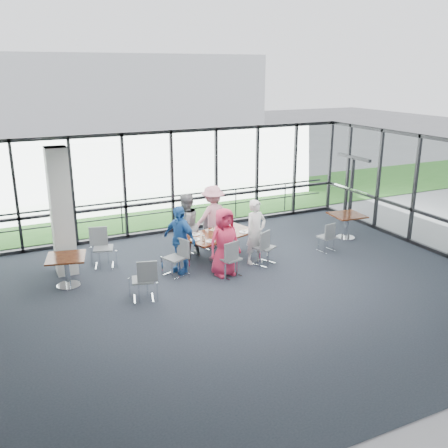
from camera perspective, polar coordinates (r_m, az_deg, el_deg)
name	(u,v)px	position (r m, az deg, el deg)	size (l,w,h in m)	color
floor	(248,292)	(11.72, 2.73, -7.78)	(12.00, 10.00, 0.02)	#1D242D
ceiling	(250,155)	(10.75, 2.97, 7.89)	(12.00, 10.00, 0.04)	white
wall_front	(422,326)	(7.46, 21.69, -10.79)	(12.00, 0.10, 3.20)	silver
curtain_wall_back	(172,182)	(15.56, -5.94, 4.78)	(12.00, 0.10, 3.20)	white
curtain_wall_right	(443,198)	(14.86, 23.70, 2.79)	(0.10, 10.00, 3.20)	white
exit_door	(351,189)	(17.57, 14.36, 3.94)	(0.12, 1.60, 2.10)	black
structural_column	(61,212)	(12.86, -18.09, 1.31)	(0.50, 0.50, 3.20)	silver
apron	(131,197)	(20.59, -10.55, 3.06)	(80.00, 70.00, 0.02)	slate
grass_strip	(146,208)	(18.71, -8.92, 1.80)	(80.00, 5.00, 0.01)	#1F5B18
hangar_main	(104,94)	(42.35, -13.59, 14.25)	(24.00, 10.00, 6.00)	silver
guard_rail	(167,211)	(16.38, -6.54, 1.43)	(0.06, 0.06, 12.00)	#2D2D33
main_table	(219,238)	(13.35, -0.56, -1.58)	(2.19, 1.60, 0.75)	#381009
side_table_left	(66,261)	(12.32, -17.57, -4.06)	(1.06, 1.06, 0.75)	#381009
side_table_right	(347,218)	(15.54, 13.87, 0.70)	(1.00, 1.00, 0.75)	#381009
diner_near_left	(224,242)	(12.31, 0.03, -2.09)	(0.85, 0.55, 1.73)	#CF284D
diner_near_right	(256,232)	(13.11, 3.65, -0.90)	(0.63, 0.46, 1.73)	silver
diner_far_left	(186,226)	(13.52, -4.39, -0.21)	(0.87, 0.54, 1.79)	slate
diner_far_right	(213,217)	(14.27, -1.28, 0.84)	(1.17, 0.60, 1.81)	pink
diner_end	(179,239)	(12.56, -5.11, -1.74)	(1.02, 0.56, 1.74)	#255DAA
chair_main_nl	(230,259)	(12.35, 0.67, -3.98)	(0.46, 0.46, 0.94)	slate
chair_main_nr	(264,247)	(13.14, 4.62, -2.68)	(0.46, 0.46, 0.95)	slate
chair_main_fl	(184,240)	(13.85, -4.61, -1.80)	(0.42, 0.42, 0.86)	slate
chair_main_fr	(209,232)	(14.34, -1.67, -0.97)	(0.45, 0.45, 0.91)	slate
chair_main_end	(175,258)	(12.46, -5.62, -3.88)	(0.46, 0.46, 0.94)	slate
chair_spare_la	(143,280)	(11.29, -9.28, -6.31)	(0.47, 0.47, 0.95)	slate
chair_spare_lb	(103,248)	(13.32, -13.64, -2.72)	(0.49, 0.49, 1.01)	slate
chair_spare_r	(326,237)	(14.35, 11.63, -1.47)	(0.41, 0.41, 0.84)	slate
plate_nl	(211,241)	(12.71, -1.54, -1.97)	(0.25, 0.25, 0.01)	white
plate_nr	(244,232)	(13.42, 2.35, -0.92)	(0.28, 0.28, 0.01)	white
plate_fl	(195,234)	(13.25, -3.36, -1.18)	(0.28, 0.28, 0.01)	white
plate_fr	(222,227)	(13.85, -0.18, -0.32)	(0.25, 0.25, 0.01)	white
plate_end	(195,239)	(12.86, -3.32, -1.77)	(0.26, 0.26, 0.01)	white
tumbler_a	(219,236)	(12.92, -0.58, -1.33)	(0.07, 0.07, 0.15)	white
tumbler_b	(233,230)	(13.40, 1.03, -0.66)	(0.07, 0.07, 0.13)	white
tumbler_c	(213,229)	(13.50, -1.26, -0.53)	(0.07, 0.07, 0.13)	white
tumbler_d	(203,238)	(12.72, -2.36, -1.65)	(0.07, 0.07, 0.15)	white
menu_a	(226,239)	(12.86, 0.17, -1.76)	(0.33, 0.23, 0.00)	silver
menu_b	(248,230)	(13.61, 2.76, -0.68)	(0.31, 0.21, 0.00)	silver
menu_c	(215,229)	(13.65, -1.06, -0.62)	(0.29, 0.20, 0.00)	silver
condiment_caddy	(216,232)	(13.38, -0.87, -0.90)	(0.10, 0.07, 0.04)	black
ketchup_bottle	(218,230)	(13.29, -0.67, -0.71)	(0.06, 0.06, 0.18)	#A21A13
green_bottle	(221,229)	(13.39, -0.36, -0.53)	(0.05, 0.05, 0.20)	#1D692D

